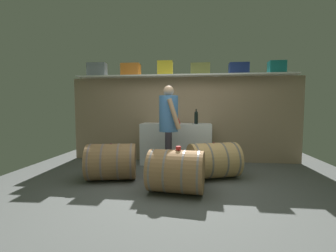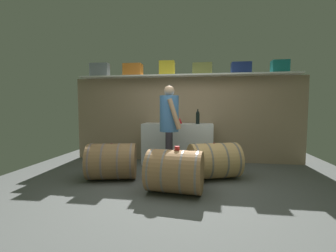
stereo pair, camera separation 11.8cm
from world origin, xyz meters
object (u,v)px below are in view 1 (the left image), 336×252
toolcase_olive (201,69)px  toolcase_navy (239,69)px  toolcase_yellow (165,68)px  winemaker_pouring (169,120)px  toolcase_orange (131,70)px  toolcase_grey (97,70)px  wine_bottle_dark (196,117)px  wine_barrel_flank (111,162)px  work_cabinet (176,144)px  tasting_cup (178,148)px  wine_barrel_far (213,160)px  toolcase_teal (277,67)px  red_funnel (178,121)px  wine_barrel_near (176,171)px  wine_glass (162,119)px

toolcase_olive → toolcase_navy: size_ratio=1.02×
toolcase_yellow → toolcase_olive: (0.78, 0.00, -0.03)m
toolcase_yellow → winemaker_pouring: bearing=-81.5°
toolcase_orange → toolcase_olive: bearing=-0.5°
toolcase_grey → toolcase_orange: (0.80, 0.00, -0.02)m
wine_bottle_dark → wine_barrel_flank: (-1.44, -1.19, -0.72)m
toolcase_grey → toolcase_olive: size_ratio=1.04×
toolcase_olive → toolcase_navy: bearing=3.8°
work_cabinet → wine_barrel_flank: (-1.00, -1.28, -0.13)m
work_cabinet → tasting_cup: 1.77m
wine_barrel_far → tasting_cup: bearing=-145.6°
toolcase_grey → toolcase_orange: toolcase_grey is taller
toolcase_orange → toolcase_olive: 1.57m
tasting_cup → winemaker_pouring: winemaker_pouring is taller
toolcase_grey → winemaker_pouring: toolcase_grey is taller
tasting_cup → toolcase_teal: bearing=44.7°
tasting_cup → toolcase_olive: bearing=79.8°
toolcase_orange → toolcase_yellow: toolcase_yellow is taller
toolcase_navy → wine_bottle_dark: bearing=-163.7°
toolcase_orange → toolcase_olive: size_ratio=1.00×
winemaker_pouring → work_cabinet: bearing=170.0°
toolcase_navy → wine_barrel_far: toolcase_navy is taller
toolcase_olive → toolcase_teal: toolcase_teal is taller
wine_bottle_dark → wine_barrel_far: (0.30, -0.88, -0.72)m
wine_barrel_far → toolcase_navy: bearing=42.4°
red_funnel → wine_barrel_far: bearing=-54.3°
toolcase_teal → toolcase_olive: bearing=-178.4°
toolcase_olive → winemaker_pouring: toolcase_olive is taller
tasting_cup → wine_barrel_near: bearing=180.0°
red_funnel → toolcase_yellow: bearing=150.0°
toolcase_orange → toolcase_teal: (3.17, 0.00, -0.01)m
toolcase_navy → tasting_cup: size_ratio=5.50×
toolcase_grey → toolcase_orange: 0.80m
toolcase_grey → toolcase_yellow: (1.59, 0.00, -0.00)m
toolcase_grey → tasting_cup: size_ratio=5.84×
toolcase_navy → toolcase_teal: (0.78, 0.00, 0.01)m
work_cabinet → winemaker_pouring: (-0.07, -0.80, 0.56)m
wine_barrel_flank → toolcase_olive: bearing=31.5°
wine_barrel_near → work_cabinet: bearing=101.0°
work_cabinet → red_funnel: red_funnel is taller
toolcase_grey → wine_glass: bearing=-14.9°
red_funnel → tasting_cup: size_ratio=1.75×
toolcase_grey → winemaker_pouring: size_ratio=0.26×
toolcase_yellow → wine_bottle_dark: size_ratio=1.06×
red_funnel → winemaker_pouring: winemaker_pouring is taller
toolcase_grey → wine_bottle_dark: (2.28, -0.26, -1.08)m
winemaker_pouring → toolcase_orange: bearing=-140.1°
toolcase_olive → wine_barrel_far: 2.11m
toolcase_grey → work_cabinet: size_ratio=0.28×
wine_barrel_near → wine_barrel_far: 0.98m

